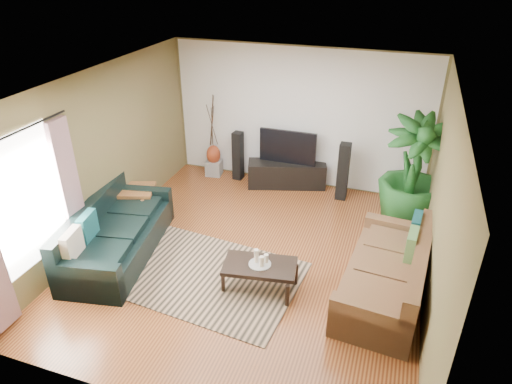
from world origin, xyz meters
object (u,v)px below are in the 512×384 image
at_px(sofa_left, 118,230).
at_px(pedestal, 214,168).
at_px(coffee_table, 260,276).
at_px(vase, 213,154).
at_px(speaker_right, 343,172).
at_px(potted_plant, 413,173).
at_px(television, 288,147).
at_px(side_table, 139,203).
at_px(sofa_right, 386,269).
at_px(tv_stand, 287,174).
at_px(speaker_left, 238,156).

height_order(sofa_left, pedestal, sofa_left).
bearing_deg(pedestal, coffee_table, -56.88).
height_order(sofa_left, vase, sofa_left).
bearing_deg(speaker_right, coffee_table, -102.54).
relative_size(coffee_table, potted_plant, 0.52).
height_order(television, side_table, television).
bearing_deg(vase, speaker_right, -3.33).
distance_m(sofa_right, tv_stand, 3.43).
relative_size(potted_plant, side_table, 3.27).
bearing_deg(sofa_right, tv_stand, -136.77).
bearing_deg(sofa_left, television, -41.48).
xyz_separation_m(speaker_right, potted_plant, (1.20, -0.51, 0.40)).
bearing_deg(vase, side_table, -105.09).
relative_size(sofa_right, speaker_left, 2.17).
relative_size(sofa_left, side_table, 3.97).
bearing_deg(sofa_left, pedestal, -15.39).
height_order(tv_stand, side_table, side_table).
relative_size(sofa_left, potted_plant, 1.21).
relative_size(television, vase, 2.79).
relative_size(speaker_left, vase, 2.51).
bearing_deg(potted_plant, tv_stand, 163.99).
distance_m(tv_stand, potted_plant, 2.51).
height_order(speaker_left, side_table, speaker_left).
xyz_separation_m(coffee_table, speaker_right, (0.65, 2.98, 0.35)).
bearing_deg(pedestal, tv_stand, 0.00).
xyz_separation_m(television, side_table, (-2.12, -2.02, -0.54)).
relative_size(coffee_table, vase, 2.49).
bearing_deg(sofa_right, speaker_right, -153.44).
distance_m(pedestal, side_table, 2.09).
bearing_deg(speaker_left, side_table, -113.03).
xyz_separation_m(speaker_left, speaker_right, (2.15, -0.16, 0.05)).
bearing_deg(sofa_left, side_table, 4.60).
distance_m(coffee_table, television, 3.23).
relative_size(coffee_table, television, 0.89).
relative_size(tv_stand, side_table, 2.60).
relative_size(speaker_left, potted_plant, 0.53).
xyz_separation_m(sofa_left, tv_stand, (1.84, 3.05, -0.17)).
relative_size(sofa_right, tv_stand, 1.44).
xyz_separation_m(sofa_left, coffee_table, (2.31, -0.08, -0.22)).
bearing_deg(speaker_left, pedestal, -174.73).
xyz_separation_m(speaker_right, pedestal, (-2.69, 0.16, -0.40)).
relative_size(tv_stand, potted_plant, 0.79).
relative_size(potted_plant, pedestal, 6.12).
xyz_separation_m(television, vase, (-1.57, 0.00, -0.38)).
bearing_deg(side_table, speaker_right, 29.91).
bearing_deg(coffee_table, potted_plant, 44.08).
bearing_deg(pedestal, sofa_left, -95.01).
height_order(tv_stand, speaker_right, speaker_right).
height_order(television, vase, television).
bearing_deg(tv_stand, sofa_right, -68.73).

